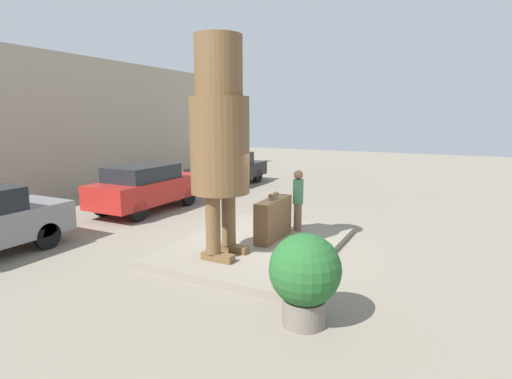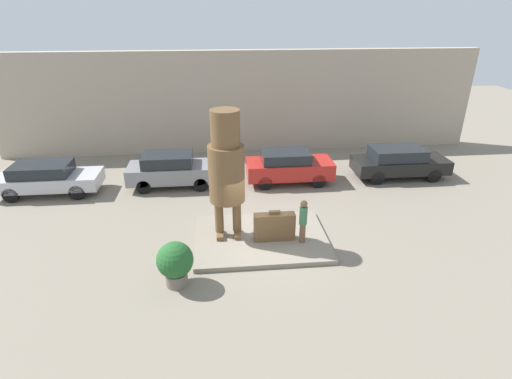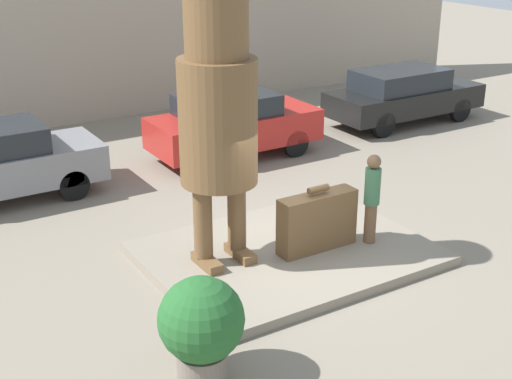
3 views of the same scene
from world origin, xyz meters
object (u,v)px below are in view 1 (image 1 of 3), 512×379
giant_suitcase (273,219)px  parked_car_black (228,168)px  statue_figure (220,132)px  parked_car_red (146,186)px  planter_pot (305,275)px  tourist (298,198)px

giant_suitcase → parked_car_black: (7.24, 5.66, 0.15)m
statue_figure → giant_suitcase: size_ratio=3.17×
parked_car_red → planter_pot: (-4.91, -7.68, -0.04)m
statue_figure → planter_pot: 3.79m
statue_figure → parked_car_black: statue_figure is taller
statue_figure → parked_car_red: (3.17, 5.06, -2.09)m
parked_car_red → parked_car_black: bearing=0.8°
parked_car_red → parked_car_black: 5.74m
giant_suitcase → planter_pot: (-3.41, -2.09, 0.13)m
tourist → parked_car_black: size_ratio=0.35×
parked_car_black → planter_pot: parked_car_black is taller
parked_car_black → planter_pot: 13.17m
planter_pot → parked_car_red: bearing=57.4°
giant_suitcase → parked_car_red: bearing=74.9°
parked_car_black → parked_car_red: bearing=-179.2°
planter_pot → tourist: bearing=22.4°
giant_suitcase → parked_car_black: 9.19m
statue_figure → parked_car_black: bearing=30.0°
statue_figure → giant_suitcase: 2.86m
tourist → parked_car_red: bearing=85.0°
statue_figure → parked_car_red: size_ratio=1.12×
statue_figure → giant_suitcase: bearing=-17.5°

